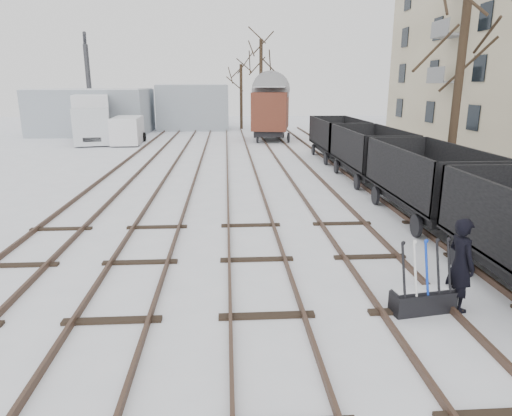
{
  "coord_description": "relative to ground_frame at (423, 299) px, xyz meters",
  "views": [
    {
      "loc": [
        -0.74,
        -8.09,
        4.44
      ],
      "look_at": [
        0.03,
        3.82,
        1.2
      ],
      "focal_mm": 32.0,
      "sensor_mm": 36.0,
      "label": 1
    }
  ],
  "objects": [
    {
      "name": "ground",
      "position": [
        -3.15,
        -0.03,
        -0.28
      ],
      "size": [
        120.0,
        120.0,
        0.0
      ],
      "primitive_type": "plane",
      "color": "white",
      "rests_on": "ground"
    },
    {
      "name": "tracks",
      "position": [
        -3.15,
        13.65,
        -0.21
      ],
      "size": [
        13.9,
        52.0,
        0.16
      ],
      "color": "black",
      "rests_on": "ground"
    },
    {
      "name": "shed_left",
      "position": [
        -16.15,
        35.97,
        1.76
      ],
      "size": [
        10.0,
        8.0,
        4.1
      ],
      "color": "#97A1AB",
      "rests_on": "ground"
    },
    {
      "name": "shed_right",
      "position": [
        -7.15,
        39.97,
        1.96
      ],
      "size": [
        7.0,
        6.0,
        4.5
      ],
      "color": "#97A1AB",
      "rests_on": "ground"
    },
    {
      "name": "ground_frame",
      "position": [
        0.0,
        0.0,
        0.0
      ],
      "size": [
        1.35,
        0.62,
        1.49
      ],
      "rotation": [
        0.0,
        0.0,
        0.16
      ],
      "color": "black",
      "rests_on": "ground"
    },
    {
      "name": "worker",
      "position": [
        0.75,
        0.1,
        0.68
      ],
      "size": [
        0.58,
        0.77,
        1.93
      ],
      "primitive_type": "imported",
      "rotation": [
        0.0,
        0.0,
        1.75
      ],
      "color": "black",
      "rests_on": "ground"
    },
    {
      "name": "freight_wagon_b",
      "position": [
        2.85,
        6.51,
        0.65
      ],
      "size": [
        2.4,
        6.0,
        2.45
      ],
      "color": "black",
      "rests_on": "ground"
    },
    {
      "name": "freight_wagon_c",
      "position": [
        2.85,
        12.91,
        0.65
      ],
      "size": [
        2.4,
        6.0,
        2.45
      ],
      "color": "black",
      "rests_on": "ground"
    },
    {
      "name": "freight_wagon_d",
      "position": [
        2.85,
        19.31,
        0.65
      ],
      "size": [
        2.4,
        6.0,
        2.45
      ],
      "color": "black",
      "rests_on": "ground"
    },
    {
      "name": "box_van_wagon",
      "position": [
        -0.23,
        29.54,
        2.21
      ],
      "size": [
        3.85,
        6.01,
        4.28
      ],
      "rotation": [
        0.0,
        0.0,
        -0.17
      ],
      "color": "black",
      "rests_on": "ground"
    },
    {
      "name": "lorry",
      "position": [
        -14.57,
        29.49,
        1.6
      ],
      "size": [
        3.91,
        8.39,
        3.66
      ],
      "rotation": [
        0.0,
        0.0,
        0.24
      ],
      "color": "black",
      "rests_on": "ground"
    },
    {
      "name": "panel_van",
      "position": [
        -11.46,
        27.78,
        0.78
      ],
      "size": [
        2.27,
        4.75,
        2.04
      ],
      "rotation": [
        0.0,
        0.0,
        0.06
      ],
      "color": "silver",
      "rests_on": "ground"
    },
    {
      "name": "crane",
      "position": [
        -16.06,
        35.04,
        2.04
      ],
      "size": [
        2.2,
        5.28,
        8.85
      ],
      "rotation": [
        0.0,
        0.0,
        0.29
      ],
      "color": "#2D2D32",
      "rests_on": "ground"
    },
    {
      "name": "tree_near",
      "position": [
        4.35,
        8.1,
        3.32
      ],
      "size": [
        0.3,
        0.3,
        7.21
      ],
      "primitive_type": "cylinder",
      "color": "black",
      "rests_on": "ground"
    },
    {
      "name": "tree_far_left",
      "position": [
        -2.32,
        39.64,
        2.93
      ],
      "size": [
        0.3,
        0.3,
        6.43
      ],
      "primitive_type": "cylinder",
      "color": "black",
      "rests_on": "ground"
    },
    {
      "name": "tree_far_right",
      "position": [
        -0.85,
        32.37,
        3.79
      ],
      "size": [
        0.3,
        0.3,
        8.15
      ],
      "primitive_type": "cylinder",
      "color": "black",
      "rests_on": "ground"
    }
  ]
}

